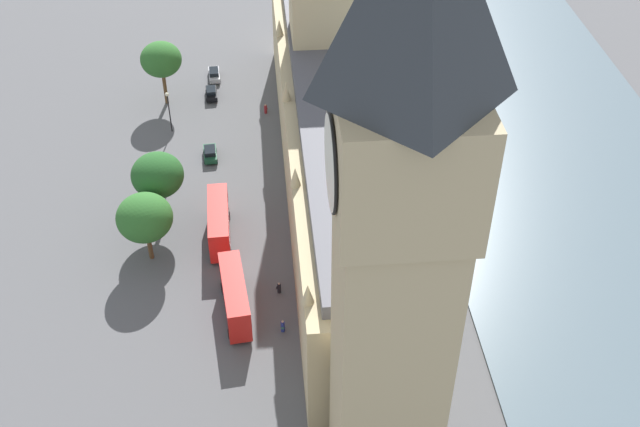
{
  "coord_description": "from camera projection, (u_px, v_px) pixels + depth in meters",
  "views": [
    {
      "loc": [
        7.17,
        85.14,
        66.42
      ],
      "look_at": [
        1.0,
        15.66,
        8.66
      ],
      "focal_mm": 44.34,
      "sensor_mm": 36.0,
      "label": 1
    }
  ],
  "objects": [
    {
      "name": "ground_plane",
      "position": [
        317.0,
        189.0,
        108.17
      ],
      "size": [
        147.95,
        147.95,
        0.0
      ],
      "primitive_type": "plane",
      "color": "#565659"
    },
    {
      "name": "river_thames",
      "position": [
        562.0,
        175.0,
        110.44
      ],
      "size": [
        37.92,
        133.15,
        0.25
      ],
      "primitive_type": "cube",
      "color": "slate",
      "rests_on": "ground"
    },
    {
      "name": "parliament_building",
      "position": [
        331.0,
        126.0,
        104.08
      ],
      "size": [
        12.66,
        77.95,
        31.98
      ],
      "color": "tan",
      "rests_on": "ground"
    },
    {
      "name": "clock_tower",
      "position": [
        397.0,
        249.0,
        55.41
      ],
      "size": [
        9.56,
        9.56,
        56.31
      ],
      "color": "tan",
      "rests_on": "ground"
    },
    {
      "name": "car_silver_midblock",
      "position": [
        214.0,
        74.0,
        130.67
      ],
      "size": [
        2.06,
        4.66,
        1.74
      ],
      "rotation": [
        0.0,
        0.0,
        3.2
      ],
      "color": "#B7B7BC",
      "rests_on": "ground"
    },
    {
      "name": "car_black_opposite_hall",
      "position": [
        211.0,
        93.0,
        126.06
      ],
      "size": [
        1.98,
        4.14,
        1.74
      ],
      "rotation": [
        0.0,
        0.0,
        3.2
      ],
      "color": "black",
      "rests_on": "ground"
    },
    {
      "name": "car_dark_green_under_trees",
      "position": [
        210.0,
        153.0,
        113.24
      ],
      "size": [
        2.15,
        4.25,
        1.74
      ],
      "rotation": [
        0.0,
        0.0,
        3.21
      ],
      "color": "#19472D",
      "rests_on": "ground"
    },
    {
      "name": "double_decker_bus_by_river_gate",
      "position": [
        219.0,
        222.0,
        98.69
      ],
      "size": [
        2.87,
        10.56,
        4.75
      ],
      "rotation": [
        0.0,
        0.0,
        3.17
      ],
      "color": "red",
      "rests_on": "ground"
    },
    {
      "name": "double_decker_bus_corner",
      "position": [
        235.0,
        296.0,
        88.82
      ],
      "size": [
        3.66,
        10.71,
        4.75
      ],
      "rotation": [
        0.0,
        0.0,
        0.11
      ],
      "color": "red",
      "rests_on": "ground"
    },
    {
      "name": "pedestrian_leading",
      "position": [
        266.0,
        109.0,
        122.63
      ],
      "size": [
        0.63,
        0.67,
        1.6
      ],
      "rotation": [
        0.0,
        0.0,
        2.52
      ],
      "color": "maroon",
      "rests_on": "ground"
    },
    {
      "name": "pedestrian_near_tower",
      "position": [
        283.0,
        326.0,
        87.79
      ],
      "size": [
        0.53,
        0.62,
        1.66
      ],
      "rotation": [
        0.0,
        0.0,
        6.14
      ],
      "color": "navy",
      "rests_on": "ground"
    },
    {
      "name": "pedestrian_trailing",
      "position": [
        279.0,
        288.0,
        92.49
      ],
      "size": [
        0.63,
        0.55,
        1.54
      ],
      "rotation": [
        0.0,
        0.0,
        4.36
      ],
      "color": "black",
      "rests_on": "ground"
    },
    {
      "name": "plane_tree_kerbside",
      "position": [
        161.0,
        60.0,
        120.55
      ],
      "size": [
        6.3,
        6.3,
        10.39
      ],
      "color": "brown",
      "rests_on": "ground"
    },
    {
      "name": "plane_tree_far_end",
      "position": [
        157.0,
        175.0,
        97.95
      ],
      "size": [
        6.56,
        6.56,
        10.43
      ],
      "color": "brown",
      "rests_on": "ground"
    },
    {
      "name": "plane_tree_slot_10",
      "position": [
        145.0,
        218.0,
        93.49
      ],
      "size": [
        6.74,
        6.74,
        9.3
      ],
      "color": "brown",
      "rests_on": "ground"
    },
    {
      "name": "street_lamp_slot_11",
      "position": [
        168.0,
        105.0,
        116.22
      ],
      "size": [
        0.56,
        0.56,
        6.69
      ],
      "color": "black",
      "rests_on": "ground"
    },
    {
      "name": "street_lamp_slot_12",
      "position": [
        164.0,
        166.0,
        104.94
      ],
      "size": [
        0.56,
        0.56,
        6.22
      ],
      "color": "black",
      "rests_on": "ground"
    }
  ]
}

